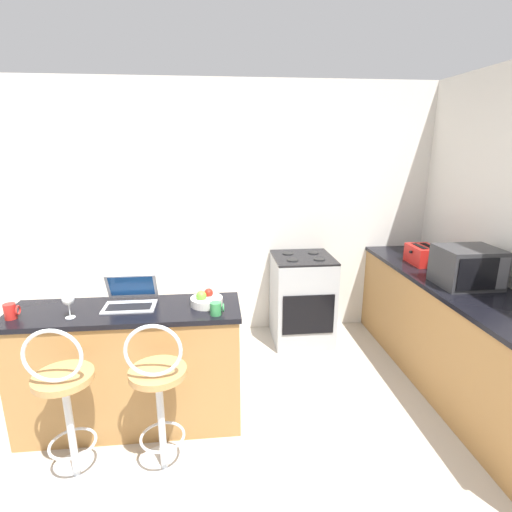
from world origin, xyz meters
name	(u,v)px	position (x,y,z in m)	size (l,w,h in m)	color
ground_plane	(207,498)	(0.00, 0.00, 0.00)	(20.00, 20.00, 0.00)	#ADA393
wall_back	(206,213)	(0.00, 2.24, 1.30)	(12.00, 0.06, 2.60)	silver
breakfast_bar	(131,368)	(-0.54, 0.72, 0.45)	(1.56, 0.49, 0.90)	#9E703D
counter_right	(462,341)	(2.05, 0.86, 0.45)	(0.65, 2.74, 0.90)	#9E703D
bar_stool_near	(66,409)	(-0.80, 0.23, 0.49)	(0.40, 0.40, 1.04)	silver
bar_stool_far	(160,403)	(-0.27, 0.23, 0.49)	(0.40, 0.40, 1.04)	silver
laptop	(131,298)	(-0.51, 0.80, 0.95)	(0.35, 0.28, 0.21)	#B7BABF
microwave	(467,267)	(2.05, 0.92, 1.05)	(0.44, 0.38, 0.31)	#2D2D30
toaster	(423,255)	(2.01, 1.53, 0.99)	(0.25, 0.32, 0.17)	red
stove_range	(302,299)	(0.96, 1.89, 0.45)	(0.59, 0.61, 0.91)	#9EA3A8
fruit_bowl	(206,300)	(0.01, 0.73, 0.94)	(0.22, 0.22, 0.11)	silver
wine_glass_short	(68,300)	(-0.86, 0.61, 1.02)	(0.08, 0.08, 0.17)	silver
mug_green	(216,308)	(0.08, 0.56, 0.94)	(0.09, 0.08, 0.09)	#338447
mug_red	(11,311)	(-1.23, 0.64, 0.95)	(0.09, 0.07, 0.10)	red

